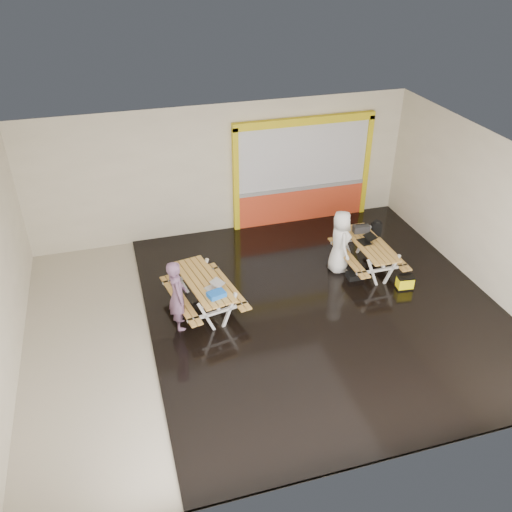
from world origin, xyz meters
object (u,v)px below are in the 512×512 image
object	(u,v)px
laptop_left	(214,287)
backpack	(376,228)
picnic_table_left	(204,288)
dark_case	(355,275)
person_left	(177,295)
laptop_right	(366,240)
blue_pouch	(216,294)
toolbox	(361,229)
picnic_table_right	(369,249)
fluke_bag	(405,283)
person_right	(340,242)

from	to	relation	value
laptop_left	backpack	xyz separation A→B (m)	(4.49, 1.54, -0.13)
picnic_table_left	dark_case	xyz separation A→B (m)	(3.65, 0.17, -0.48)
person_left	dark_case	size ratio (longest dim) A/B	4.18
laptop_right	blue_pouch	size ratio (longest dim) A/B	1.17
toolbox	dark_case	size ratio (longest dim) A/B	1.09
picnic_table_left	laptop_left	bearing A→B (deg)	-66.37
laptop_left	dark_case	bearing A→B (deg)	8.73
blue_pouch	laptop_right	bearing A→B (deg)	16.82
picnic_table_right	blue_pouch	size ratio (longest dim) A/B	5.46
fluke_bag	picnic_table_left	bearing A→B (deg)	173.17
person_left	toolbox	xyz separation A→B (m)	(4.75, 1.45, 0.03)
blue_pouch	toolbox	xyz separation A→B (m)	(3.99, 1.66, 0.02)
picnic_table_left	fluke_bag	distance (m)	4.60
laptop_right	backpack	distance (m)	0.88
person_left	blue_pouch	distance (m)	0.79
person_right	laptop_left	distance (m)	3.42
person_left	dark_case	distance (m)	4.36
picnic_table_left	toolbox	world-z (taller)	toolbox
picnic_table_left	dark_case	size ratio (longest dim) A/B	5.77
toolbox	fluke_bag	world-z (taller)	toolbox
toolbox	backpack	distance (m)	0.56
picnic_table_right	fluke_bag	size ratio (longest dim) A/B	4.69
person_left	dark_case	bearing A→B (deg)	-82.88
person_left	person_right	bearing A→B (deg)	-75.80
blue_pouch	toolbox	bearing A→B (deg)	22.52
person_left	backpack	bearing A→B (deg)	-73.90
picnic_table_left	person_right	size ratio (longest dim) A/B	1.37
picnic_table_left	dark_case	bearing A→B (deg)	2.69
laptop_left	dark_case	xyz separation A→B (m)	(3.49, 0.54, -0.71)
picnic_table_left	picnic_table_right	distance (m)	4.14
picnic_table_left	person_left	xyz separation A→B (m)	(-0.61, -0.43, 0.22)
person_right	toolbox	xyz separation A→B (m)	(0.72, 0.36, 0.05)
laptop_right	backpack	xyz separation A→B (m)	(0.60, 0.63, -0.11)
backpack	picnic_table_right	bearing A→B (deg)	-128.16
blue_pouch	backpack	world-z (taller)	backpack
person_left	toolbox	world-z (taller)	person_left
laptop_left	toolbox	bearing A→B (deg)	19.20
blue_pouch	fluke_bag	size ratio (longest dim) A/B	0.86
toolbox	backpack	world-z (taller)	toolbox
picnic_table_left	laptop_right	bearing A→B (deg)	7.69
laptop_right	toolbox	xyz separation A→B (m)	(0.09, 0.47, 0.04)
person_right	blue_pouch	size ratio (longest dim) A/B	4.54
picnic_table_left	toolbox	size ratio (longest dim) A/B	5.27
picnic_table_left	fluke_bag	bearing A→B (deg)	-6.83
person_right	backpack	xyz separation A→B (m)	(1.23, 0.52, -0.10)
person_right	blue_pouch	bearing A→B (deg)	118.32
laptop_left	person_right	bearing A→B (deg)	17.42
picnic_table_left	person_left	world-z (taller)	person_left
laptop_right	blue_pouch	xyz separation A→B (m)	(-3.91, -1.18, 0.02)
backpack	person_right	bearing A→B (deg)	-157.02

